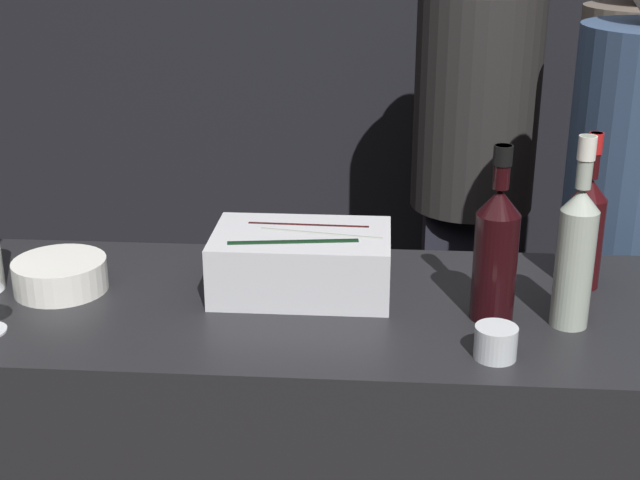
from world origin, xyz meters
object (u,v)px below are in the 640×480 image
person_grey_polo (630,189)px  red_wine_bottle_black_foil (496,249)px  candle_votive (496,342)px  red_wine_bottle_tall (586,227)px  bowl_white (60,274)px  ice_bin_with_bottles (303,259)px  person_blond_tee (473,159)px  white_wine_bottle (576,250)px

person_grey_polo → red_wine_bottle_black_foil: bearing=165.6°
candle_votive → red_wine_bottle_tall: red_wine_bottle_tall is taller
bowl_white → candle_votive: (0.84, -0.22, -0.01)m
bowl_white → red_wine_bottle_black_foil: red_wine_bottle_black_foil is taller
ice_bin_with_bottles → red_wine_bottle_black_foil: bearing=-14.9°
bowl_white → person_blond_tee: (0.94, 1.33, -0.11)m
red_wine_bottle_tall → white_wine_bottle: white_wine_bottle is taller
person_blond_tee → red_wine_bottle_tall: bearing=171.7°
white_wine_bottle → person_grey_polo: bearing=70.4°
person_blond_tee → person_grey_polo: same height
candle_votive → person_grey_polo: 1.36m
candle_votive → red_wine_bottle_tall: bearing=57.3°
person_grey_polo → red_wine_bottle_tall: bearing=171.7°
ice_bin_with_bottles → person_blond_tee: 1.39m
red_wine_bottle_black_foil → person_grey_polo: size_ratio=0.20×
red_wine_bottle_black_foil → person_grey_polo: bearing=63.8°
ice_bin_with_bottles → red_wine_bottle_tall: red_wine_bottle_tall is taller
red_wine_bottle_tall → person_grey_polo: person_grey_polo is taller
red_wine_bottle_black_foil → person_grey_polo: (0.53, 1.09, -0.21)m
bowl_white → red_wine_bottle_black_foil: (0.85, -0.07, 0.10)m
bowl_white → red_wine_bottle_tall: 1.06m
ice_bin_with_bottles → red_wine_bottle_black_foil: (0.36, -0.10, 0.07)m
ice_bin_with_bottles → red_wine_bottle_black_foil: red_wine_bottle_black_foil is taller
candle_votive → person_grey_polo: person_grey_polo is taller
bowl_white → white_wine_bottle: 1.00m
bowl_white → person_blond_tee: 1.63m
candle_votive → white_wine_bottle: 0.24m
white_wine_bottle → person_blond_tee: bearing=91.9°
ice_bin_with_bottles → red_wine_bottle_tall: 0.57m
bowl_white → red_wine_bottle_tall: bearing=5.4°
person_blond_tee → ice_bin_with_bottles: bearing=147.5°
bowl_white → ice_bin_with_bottles: bearing=3.6°
ice_bin_with_bottles → white_wine_bottle: white_wine_bottle is taller
ice_bin_with_bottles → bowl_white: (-0.49, -0.03, -0.04)m
red_wine_bottle_black_foil → person_grey_polo: 1.23m
white_wine_bottle → person_blond_tee: (-0.05, 1.41, -0.23)m
ice_bin_with_bottles → candle_votive: ice_bin_with_bottles is taller
person_grey_polo → white_wine_bottle: bearing=172.1°
red_wine_bottle_tall → person_blond_tee: (-0.11, 1.23, -0.21)m
person_blond_tee → red_wine_bottle_black_foil: bearing=163.0°
candle_votive → red_wine_bottle_black_foil: 0.19m
candle_votive → red_wine_bottle_black_foil: size_ratio=0.22×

